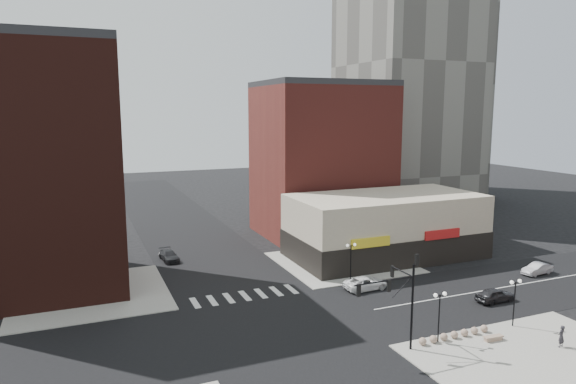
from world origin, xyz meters
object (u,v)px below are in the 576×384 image
street_lamp_se_b (515,291)px  silver_sedan (537,269)px  pedestrian (561,336)px  dark_sedan_north (169,256)px  stone_bench (493,338)px  dark_sedan_east (495,295)px  street_lamp_ne (351,252)px  white_suv (366,283)px  traffic_signal (400,290)px  street_lamp_se_a (440,304)px

street_lamp_se_b → silver_sedan: size_ratio=1.06×
pedestrian → dark_sedan_north: bearing=-68.0°
dark_sedan_north → stone_bench: bearing=-63.8°
silver_sedan → dark_sedan_east: bearing=-72.1°
street_lamp_se_b → pedestrian: size_ratio=2.33×
street_lamp_ne → stone_bench: 18.09m
white_suv → dark_sedan_north: bearing=41.0°
traffic_signal → street_lamp_se_a: size_ratio=1.87×
street_lamp_se_b → dark_sedan_north: size_ratio=0.94×
traffic_signal → stone_bench: 9.46m
street_lamp_ne → dark_sedan_east: size_ratio=1.02×
pedestrian → stone_bench: bearing=-47.9°
street_lamp_se_b → pedestrian: 5.03m
white_suv → dark_sedan_north: white_suv is taller
street_lamp_se_b → street_lamp_ne: same height
traffic_signal → dark_sedan_north: 34.05m
traffic_signal → stone_bench: traffic_signal is taller
street_lamp_se_b → silver_sedan: (13.99, 9.91, -2.64)m
white_suv → pedestrian: bearing=-160.0°
street_lamp_ne → white_suv: street_lamp_ne is taller
traffic_signal → dark_sedan_north: bearing=111.3°
silver_sedan → stone_bench: silver_sedan is taller
white_suv → dark_sedan_east: dark_sedan_east is taller
silver_sedan → white_suv: bearing=-104.3°
street_lamp_se_b → white_suv: 15.04m
street_lamp_se_a → street_lamp_se_b: 8.00m
street_lamp_se_b → silver_sedan: street_lamp_se_b is taller
dark_sedan_east → white_suv: bearing=50.0°
white_suv → dark_sedan_east: (9.86, -7.96, 0.03)m
pedestrian → stone_bench: 5.05m
white_suv → dark_sedan_north: 25.28m
street_lamp_se_b → dark_sedan_north: street_lamp_se_b is taller
street_lamp_ne → pedestrian: bearing=-70.2°
street_lamp_ne → stone_bench: (3.30, -17.54, -2.96)m
stone_bench → white_suv: bearing=106.2°
street_lamp_se_a → silver_sedan: bearing=24.3°
street_lamp_ne → stone_bench: size_ratio=2.43×
dark_sedan_east → dark_sedan_north: bearing=44.6°
traffic_signal → dark_sedan_east: (14.83, 5.03, -4.27)m
traffic_signal → dark_sedan_east: 16.23m
street_lamp_ne → white_suv: size_ratio=0.87×
street_lamp_ne → dark_sedan_east: (10.07, -10.80, -2.60)m
street_lamp_ne → silver_sedan: (20.99, -6.09, -2.64)m
dark_sedan_north → street_lamp_se_a: bearing=-68.4°
white_suv → silver_sedan: bearing=-101.0°
pedestrian → dark_sedan_east: bearing=-117.7°
pedestrian → street_lamp_se_a: bearing=-40.2°
traffic_signal → pedestrian: (12.12, -4.64, -3.95)m
traffic_signal → white_suv: (4.97, 12.99, -4.30)m
street_lamp_se_b → dark_sedan_north: 39.82m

